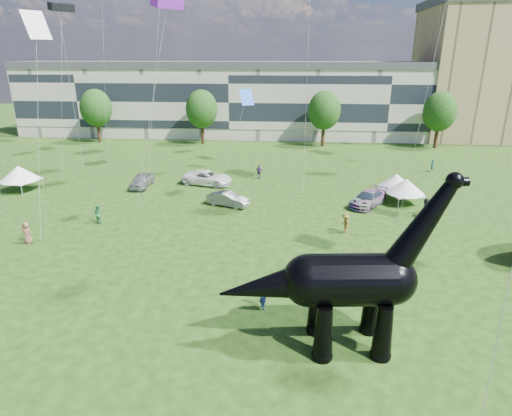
{
  "coord_description": "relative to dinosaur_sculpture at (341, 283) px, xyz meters",
  "views": [
    {
      "loc": [
        3.04,
        -17.56,
        14.21
      ],
      "look_at": [
        0.85,
        8.0,
        5.0
      ],
      "focal_mm": 30.0,
      "sensor_mm": 36.0,
      "label": 1
    }
  ],
  "objects": [
    {
      "name": "ground",
      "position": [
        -5.64,
        -1.31,
        -3.62
      ],
      "size": [
        220.0,
        220.0,
        0.0
      ],
      "primitive_type": "plane",
      "color": "#16330C",
      "rests_on": "ground"
    },
    {
      "name": "terrace_row",
      "position": [
        -13.64,
        60.69,
        2.38
      ],
      "size": [
        78.0,
        11.0,
        12.0
      ],
      "primitive_type": "cube",
      "color": "beige",
      "rests_on": "ground"
    },
    {
      "name": "apartment_block",
      "position": [
        34.36,
        63.69,
        7.38
      ],
      "size": [
        28.0,
        18.0,
        22.0
      ],
      "primitive_type": "cube",
      "color": "tan",
      "rests_on": "ground"
    },
    {
      "name": "tree_far_left",
      "position": [
        -35.64,
        51.69,
        2.67
      ],
      "size": [
        5.2,
        5.2,
        9.44
      ],
      "color": "#382314",
      "rests_on": "ground"
    },
    {
      "name": "tree_mid_left",
      "position": [
        -17.64,
        51.69,
        2.67
      ],
      "size": [
        5.2,
        5.2,
        9.44
      ],
      "color": "#382314",
      "rests_on": "ground"
    },
    {
      "name": "tree_mid_right",
      "position": [
        2.36,
        51.69,
        2.67
      ],
      "size": [
        5.2,
        5.2,
        9.44
      ],
      "color": "#382314",
      "rests_on": "ground"
    },
    {
      "name": "tree_far_right",
      "position": [
        20.36,
        51.69,
        2.67
      ],
      "size": [
        5.2,
        5.2,
        9.44
      ],
      "color": "#382314",
      "rests_on": "ground"
    },
    {
      "name": "dinosaur_sculpture",
      "position": [
        0.0,
        0.0,
        0.0
      ],
      "size": [
        11.78,
        3.54,
        9.59
      ],
      "rotation": [
        0.0,
        0.0,
        0.11
      ],
      "color": "black",
      "rests_on": "ground"
    },
    {
      "name": "car_silver",
      "position": [
        -19.51,
        26.57,
        -2.84
      ],
      "size": [
        1.87,
        4.61,
        1.57
      ],
      "primitive_type": "imported",
      "rotation": [
        0.0,
        0.0,
        0.0
      ],
      "color": "#B9B9BE",
      "rests_on": "ground"
    },
    {
      "name": "car_grey",
      "position": [
        -8.83,
        20.99,
        -2.93
      ],
      "size": [
        4.47,
        2.81,
        1.39
      ],
      "primitive_type": "imported",
      "rotation": [
        0.0,
        0.0,
        1.23
      ],
      "color": "slate",
      "rests_on": "ground"
    },
    {
      "name": "car_white",
      "position": [
        -12.27,
        28.15,
        -2.82
      ],
      "size": [
        6.27,
        3.99,
        1.61
      ],
      "primitive_type": "imported",
      "rotation": [
        0.0,
        0.0,
        1.33
      ],
      "color": "white",
      "rests_on": "ground"
    },
    {
      "name": "car_dark",
      "position": [
        5.07,
        22.23,
        -2.87
      ],
      "size": [
        4.66,
        5.48,
        1.51
      ],
      "primitive_type": "imported",
      "rotation": [
        0.0,
        0.0,
        -0.6
      ],
      "color": "#595960",
      "rests_on": "ground"
    },
    {
      "name": "gazebo_near",
      "position": [
        8.82,
        23.15,
        -1.8
      ],
      "size": [
        4.57,
        4.57,
        2.6
      ],
      "rotation": [
        0.0,
        0.0,
        0.26
      ],
      "color": "silver",
      "rests_on": "ground"
    },
    {
      "name": "gazebo_far",
      "position": [
        8.35,
        25.31,
        -1.85
      ],
      "size": [
        4.66,
        4.66,
        2.52
      ],
      "rotation": [
        0.0,
        0.0,
        -0.37
      ],
      "color": "silver",
      "rests_on": "ground"
    },
    {
      "name": "gazebo_left",
      "position": [
        -32.31,
        23.99,
        -1.62
      ],
      "size": [
        4.83,
        4.83,
        2.84
      ],
      "rotation": [
        0.0,
        0.0,
        -0.21
      ],
      "color": "white",
      "rests_on": "ground"
    },
    {
      "name": "visitors",
      "position": [
        -6.9,
        13.99,
        -2.76
      ],
      "size": [
        46.44,
        44.44,
        1.8
      ],
      "color": "#316C7C",
      "rests_on": "ground"
    }
  ]
}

